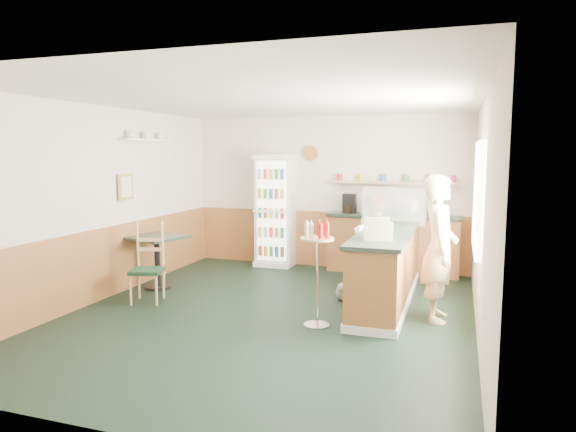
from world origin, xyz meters
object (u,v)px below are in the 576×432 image
at_px(cafe_chair, 150,260).
at_px(drinks_fridge, 275,211).
at_px(display_case, 395,205).
at_px(condiment_stand, 317,258).
at_px(shopkeeper, 439,248).
at_px(cash_register, 379,231).
at_px(cafe_table, 157,251).

bearing_deg(cafe_chair, drinks_fridge, 55.38).
relative_size(drinks_fridge, cafe_chair, 1.84).
relative_size(display_case, condiment_stand, 0.74).
relative_size(shopkeeper, cafe_chair, 1.62).
height_order(shopkeeper, cafe_chair, shopkeeper).
distance_m(cash_register, cafe_table, 3.47).
distance_m(drinks_fridge, cafe_chair, 2.85).
xyz_separation_m(cash_register, shopkeeper, (0.70, 0.25, -0.21)).
xyz_separation_m(cash_register, cafe_chair, (-3.12, -0.13, -0.53)).
height_order(condiment_stand, cafe_table, condiment_stand).
bearing_deg(cash_register, shopkeeper, 11.09).
relative_size(drinks_fridge, condiment_stand, 1.63).
bearing_deg(shopkeeper, display_case, 24.48).
xyz_separation_m(drinks_fridge, cafe_chair, (-0.87, -2.68, -0.44)).
height_order(cash_register, condiment_stand, condiment_stand).
bearing_deg(cafe_chair, condiment_stand, -23.73).
bearing_deg(condiment_stand, cafe_chair, 172.83).
xyz_separation_m(display_case, cafe_chair, (-3.12, -1.70, -0.70)).
height_order(drinks_fridge, display_case, drinks_fridge).
bearing_deg(display_case, cafe_chair, -151.52).
height_order(cash_register, cafe_table, cash_register).
relative_size(cash_register, shopkeeper, 0.20).
bearing_deg(drinks_fridge, shopkeeper, -37.91).
bearing_deg(cash_register, condiment_stand, -154.12).
height_order(display_case, cash_register, display_case).
bearing_deg(cafe_chair, display_case, 11.92).
relative_size(display_case, cafe_chair, 0.84).
height_order(cash_register, shopkeeper, shopkeeper).
bearing_deg(cafe_table, cash_register, -7.75).
bearing_deg(display_case, cash_register, -90.00).
distance_m(drinks_fridge, cash_register, 3.40).
bearing_deg(condiment_stand, cafe_table, 161.81).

